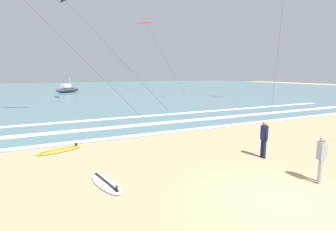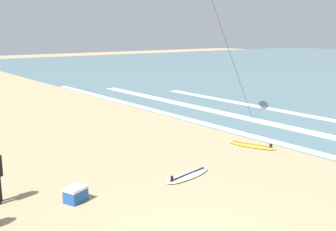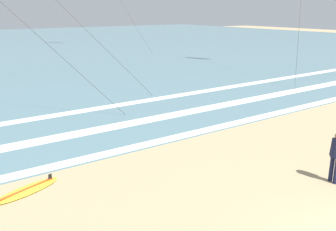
% 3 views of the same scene
% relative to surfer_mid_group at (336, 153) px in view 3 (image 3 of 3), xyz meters
% --- Properties ---
extents(wave_foam_shoreline, '(55.86, 0.58, 0.01)m').
position_rel_surfer_mid_group_xyz_m(wave_foam_shoreline, '(-3.12, 6.13, -0.94)').
color(wave_foam_shoreline, white).
rests_on(wave_foam_shoreline, ocean_surface).
extents(wave_foam_mid_break, '(47.45, 0.85, 0.01)m').
position_rel_surfer_mid_group_xyz_m(wave_foam_mid_break, '(-3.70, 8.92, -0.94)').
color(wave_foam_mid_break, white).
rests_on(wave_foam_mid_break, ocean_surface).
extents(wave_foam_outer_break, '(43.71, 0.70, 0.01)m').
position_rel_surfer_mid_group_xyz_m(wave_foam_outer_break, '(-1.04, 12.27, -0.94)').
color(wave_foam_outer_break, white).
rests_on(wave_foam_outer_break, ocean_surface).
extents(surfer_mid_group, '(0.32, 0.51, 1.60)m').
position_rel_surfer_mid_group_xyz_m(surfer_mid_group, '(0.00, 0.00, 0.00)').
color(surfer_mid_group, '#141938').
rests_on(surfer_mid_group, ground).
extents(surfboard_left_pile, '(2.18, 1.23, 0.25)m').
position_rel_surfer_mid_group_xyz_m(surfboard_left_pile, '(-7.84, 4.83, -0.91)').
color(surfboard_left_pile, yellow).
rests_on(surfboard_left_pile, ground).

